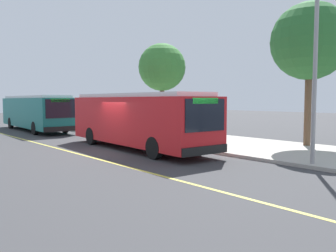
{
  "coord_description": "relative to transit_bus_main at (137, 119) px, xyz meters",
  "views": [
    {
      "loc": [
        15.58,
        -9.66,
        2.61
      ],
      "look_at": [
        3.06,
        0.81,
        1.39
      ],
      "focal_mm": 37.59,
      "sensor_mm": 36.0,
      "label": 1
    }
  ],
  "objects": [
    {
      "name": "lane_stripe_center",
      "position": [
        -0.28,
        -3.21,
        -1.61
      ],
      "size": [
        36.0,
        0.14,
        0.01
      ],
      "primitive_type": "cube",
      "color": "#E0D64C",
      "rests_on": "ground_plane"
    },
    {
      "name": "bus_shelter",
      "position": [
        -2.1,
        4.38,
        0.3
      ],
      "size": [
        2.9,
        1.6,
        2.48
      ],
      "color": "#333338",
      "rests_on": "sidewalk_curb"
    },
    {
      "name": "route_sign_post",
      "position": [
        0.77,
        2.83,
        0.34
      ],
      "size": [
        0.44,
        0.08,
        2.8
      ],
      "color": "#333338",
      "rests_on": "sidewalk_curb"
    },
    {
      "name": "street_tree_near_shelter",
      "position": [
        5.64,
        7.2,
        4.07
      ],
      "size": [
        4.1,
        4.1,
        7.61
      ],
      "color": "brown",
      "rests_on": "sidewalk_curb"
    },
    {
      "name": "transit_bus_second",
      "position": [
        -14.73,
        -0.19,
        0.0
      ],
      "size": [
        12.03,
        3.12,
        2.95
      ],
      "color": "#146B66",
      "rests_on": "ground_plane"
    },
    {
      "name": "ground_plane",
      "position": [
        -0.28,
        -1.01,
        -1.62
      ],
      "size": [
        120.0,
        120.0,
        0.0
      ],
      "primitive_type": "plane",
      "color": "#38383A"
    },
    {
      "name": "waiting_bench",
      "position": [
        -1.92,
        4.24,
        -0.98
      ],
      "size": [
        1.6,
        0.48,
        0.95
      ],
      "color": "brown",
      "rests_on": "sidewalk_curb"
    },
    {
      "name": "transit_bus_main",
      "position": [
        0.0,
        0.0,
        0.0
      ],
      "size": [
        10.71,
        3.09,
        2.95
      ],
      "color": "red",
      "rests_on": "ground_plane"
    },
    {
      "name": "utility_pole",
      "position": [
        8.59,
        2.21,
        1.73
      ],
      "size": [
        0.16,
        0.16,
        6.4
      ],
      "primitive_type": "cylinder",
      "color": "gray",
      "rests_on": "sidewalk_curb"
    },
    {
      "name": "street_tree_upstreet",
      "position": [
        -6.25,
        6.74,
        3.51
      ],
      "size": [
        3.69,
        3.69,
        6.85
      ],
      "color": "brown",
      "rests_on": "sidewalk_curb"
    },
    {
      "name": "sidewalk_curb",
      "position": [
        -0.28,
        4.99,
        -1.54
      ],
      "size": [
        44.0,
        6.4,
        0.15
      ],
      "primitive_type": "cube",
      "color": "#A8A399",
      "rests_on": "ground_plane"
    }
  ]
}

